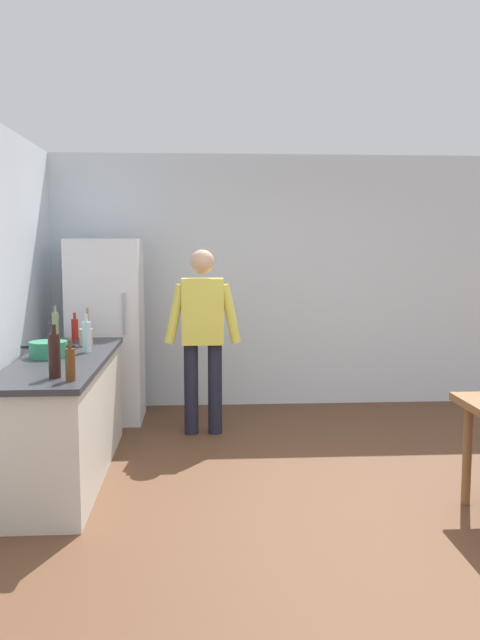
# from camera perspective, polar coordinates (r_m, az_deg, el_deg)

# --- Properties ---
(ground_plane) EXTENTS (14.00, 14.00, 0.00)m
(ground_plane) POSITION_cam_1_polar(r_m,az_deg,el_deg) (4.54, 9.56, -16.03)
(ground_plane) COLOR brown
(wall_back) EXTENTS (6.40, 0.12, 2.70)m
(wall_back) POSITION_cam_1_polar(r_m,az_deg,el_deg) (7.16, 4.29, 3.39)
(wall_back) COLOR silver
(wall_back) RESTS_ON ground_plane
(kitchen_counter) EXTENTS (0.64, 2.20, 0.90)m
(kitchen_counter) POSITION_cam_1_polar(r_m,az_deg,el_deg) (5.14, -15.05, -8.14)
(kitchen_counter) COLOR beige
(kitchen_counter) RESTS_ON ground_plane
(refrigerator) EXTENTS (0.70, 0.67, 1.80)m
(refrigerator) POSITION_cam_1_polar(r_m,az_deg,el_deg) (6.60, -11.58, -0.91)
(refrigerator) COLOR white
(refrigerator) RESTS_ON ground_plane
(person) EXTENTS (0.70, 0.22, 1.70)m
(person) POSITION_cam_1_polar(r_m,az_deg,el_deg) (5.97, -3.27, -0.78)
(person) COLOR #1E1E2D
(person) RESTS_ON ground_plane
(cooking_pot) EXTENTS (0.40, 0.28, 0.12)m
(cooking_pot) POSITION_cam_1_polar(r_m,az_deg,el_deg) (5.10, -16.38, -2.47)
(cooking_pot) COLOR #2D845B
(cooking_pot) RESTS_ON kitchen_counter
(utensil_jar) EXTENTS (0.11, 0.11, 0.32)m
(utensil_jar) POSITION_cam_1_polar(r_m,az_deg,el_deg) (5.63, -13.28, -1.38)
(utensil_jar) COLOR tan
(utensil_jar) RESTS_ON kitchen_counter
(bottle_water_clear) EXTENTS (0.07, 0.07, 0.30)m
(bottle_water_clear) POSITION_cam_1_polar(r_m,az_deg,el_deg) (5.26, -13.23, -1.40)
(bottle_water_clear) COLOR silver
(bottle_water_clear) RESTS_ON kitchen_counter
(bottle_sauce_red) EXTENTS (0.06, 0.06, 0.24)m
(bottle_sauce_red) POSITION_cam_1_polar(r_m,az_deg,el_deg) (6.02, -14.20, -0.74)
(bottle_sauce_red) COLOR #B22319
(bottle_sauce_red) RESTS_ON kitchen_counter
(bottle_beer_brown) EXTENTS (0.06, 0.06, 0.26)m
(bottle_beer_brown) POSITION_cam_1_polar(r_m,az_deg,el_deg) (4.17, -14.58, -3.72)
(bottle_beer_brown) COLOR #5B3314
(bottle_beer_brown) RESTS_ON kitchen_counter
(bottle_wine_dark) EXTENTS (0.08, 0.08, 0.34)m
(bottle_wine_dark) POSITION_cam_1_polar(r_m,az_deg,el_deg) (4.29, -15.88, -2.95)
(bottle_wine_dark) COLOR black
(bottle_wine_dark) RESTS_ON kitchen_counter
(bottle_vinegar_tall) EXTENTS (0.06, 0.06, 0.32)m
(bottle_vinegar_tall) POSITION_cam_1_polar(r_m,az_deg,el_deg) (5.86, -15.79, -0.59)
(bottle_vinegar_tall) COLOR gray
(bottle_vinegar_tall) RESTS_ON kitchen_counter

